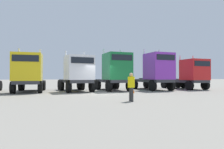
{
  "coord_description": "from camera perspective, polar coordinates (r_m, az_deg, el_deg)",
  "views": [
    {
      "loc": [
        -3.4,
        -16.41,
        1.43
      ],
      "look_at": [
        1.99,
        4.19,
        1.7
      ],
      "focal_mm": 31.33,
      "sensor_mm": 36.0,
      "label": 1
    }
  ],
  "objects": [
    {
      "name": "semi_truck_green",
      "position": [
        20.23,
        0.89,
        0.96
      ],
      "size": [
        3.11,
        6.16,
        4.41
      ],
      "rotation": [
        0.0,
        0.0,
        -1.47
      ],
      "color": "#333338",
      "rests_on": "ground"
    },
    {
      "name": "ground",
      "position": [
        16.82,
        -2.95,
        -5.59
      ],
      "size": [
        200.0,
        200.0,
        0.0
      ],
      "primitive_type": "plane",
      "color": "gray"
    },
    {
      "name": "semi_truck_red",
      "position": [
        24.08,
        21.86,
        0.11
      ],
      "size": [
        3.05,
        6.04,
        3.97
      ],
      "rotation": [
        0.0,
        0.0,
        -1.48
      ],
      "color": "#333338",
      "rests_on": "ground"
    },
    {
      "name": "semi_truck_white",
      "position": [
        19.33,
        -10.07,
        0.52
      ],
      "size": [
        3.48,
        6.03,
        4.04
      ],
      "rotation": [
        0.0,
        0.0,
        -1.39
      ],
      "color": "#333338",
      "rests_on": "ground"
    },
    {
      "name": "semi_truck_yellow",
      "position": [
        19.59,
        -23.15,
        0.51
      ],
      "size": [
        2.64,
        6.02,
        4.12
      ],
      "rotation": [
        0.0,
        0.0,
        -1.56
      ],
      "color": "#333338",
      "rests_on": "ground"
    },
    {
      "name": "traffic_cone_near",
      "position": [
        17.37,
        5.99,
        -4.47
      ],
      "size": [
        0.36,
        0.36,
        0.58
      ],
      "primitive_type": "cone",
      "color": "#F2590C",
      "rests_on": "ground"
    },
    {
      "name": "visitor_in_hivis",
      "position": [
        11.43,
        5.64,
        -3.05
      ],
      "size": [
        0.41,
        0.44,
        1.66
      ],
      "rotation": [
        0.0,
        0.0,
        6.27
      ],
      "color": "#2F2F2F",
      "rests_on": "ground"
    },
    {
      "name": "semi_truck_purple",
      "position": [
        21.51,
        12.55,
        0.93
      ],
      "size": [
        3.09,
        6.54,
        4.49
      ],
      "rotation": [
        0.0,
        0.0,
        -1.48
      ],
      "color": "#333338",
      "rests_on": "ground"
    }
  ]
}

